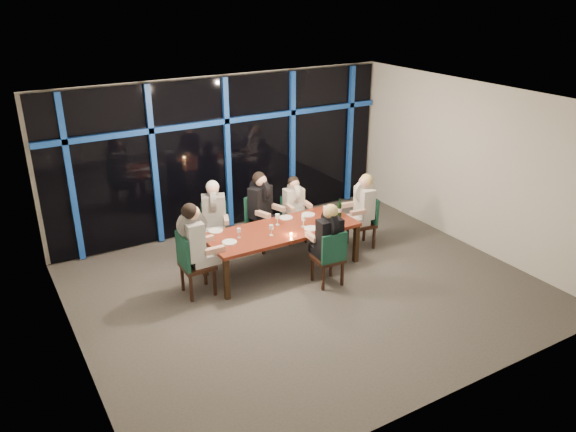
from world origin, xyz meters
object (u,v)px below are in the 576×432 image
at_px(water_pitcher, 328,219).
at_px(chair_near_mid, 330,256).
at_px(chair_far_left, 215,227).
at_px(diner_far_mid, 262,200).
at_px(diner_far_right, 294,200).
at_px(diner_end_right, 363,200).
at_px(wine_bottle, 339,210).
at_px(chair_end_right, 366,219).
at_px(dining_table, 282,232).
at_px(chair_far_right, 293,216).
at_px(chair_end_left, 191,261).
at_px(chair_far_mid, 259,219).
at_px(diner_near_mid, 328,232).
at_px(diner_end_left, 195,236).
at_px(diner_far_left, 214,209).

bearing_deg(water_pitcher, chair_near_mid, -109.72).
xyz_separation_m(chair_far_left, diner_far_mid, (0.86, -0.18, 0.41)).
height_order(diner_far_mid, diner_far_right, diner_far_mid).
xyz_separation_m(diner_end_right, wine_bottle, (-0.57, -0.08, -0.04)).
height_order(chair_end_right, diner_far_mid, diner_far_mid).
bearing_deg(dining_table, chair_far_right, 50.27).
relative_size(chair_far_left, chair_end_left, 0.93).
height_order(chair_far_right, chair_near_mid, chair_near_mid).
relative_size(chair_far_right, diner_far_right, 1.03).
bearing_deg(chair_end_left, diner_far_mid, -61.14).
relative_size(chair_far_left, chair_far_mid, 0.97).
relative_size(chair_far_right, diner_end_right, 0.93).
relative_size(chair_end_right, diner_near_mid, 1.03).
xyz_separation_m(dining_table, diner_far_mid, (0.09, 0.89, 0.27)).
distance_m(chair_far_right, diner_far_right, 0.36).
distance_m(chair_end_left, wine_bottle, 2.79).
xyz_separation_m(diner_end_left, water_pitcher, (2.33, -0.18, -0.15)).
bearing_deg(chair_far_right, chair_end_right, -36.49).
distance_m(chair_end_left, diner_end_right, 3.36).
bearing_deg(diner_far_right, diner_far_left, 179.35).
height_order(chair_end_right, diner_end_left, diner_end_left).
bearing_deg(chair_end_right, chair_far_right, -123.84).
relative_size(diner_far_left, diner_end_left, 0.93).
distance_m(dining_table, diner_far_left, 1.30).
relative_size(chair_far_mid, diner_end_right, 1.07).
xyz_separation_m(diner_far_left, diner_near_mid, (1.18, -1.81, -0.01)).
bearing_deg(chair_near_mid, chair_far_left, -55.93).
height_order(diner_end_right, diner_near_mid, diner_end_right).
xyz_separation_m(diner_near_mid, wine_bottle, (0.75, 0.76, -0.03)).
height_order(diner_far_left, diner_far_right, diner_far_left).
xyz_separation_m(chair_far_right, diner_near_mid, (-0.38, -1.73, 0.43)).
height_order(diner_far_left, diner_end_left, diner_end_left).
xyz_separation_m(chair_end_left, diner_end_right, (3.34, 0.06, 0.33)).
relative_size(chair_far_left, chair_far_right, 1.11).
distance_m(dining_table, diner_near_mid, 0.93).
relative_size(chair_near_mid, diner_far_right, 1.12).
distance_m(diner_near_mid, wine_bottle, 1.06).
bearing_deg(diner_far_right, wine_bottle, -62.07).
distance_m(chair_near_mid, diner_far_mid, 1.86).
relative_size(chair_far_mid, diner_far_left, 1.06).
height_order(diner_far_right, diner_end_left, diner_end_left).
xyz_separation_m(chair_end_right, diner_end_left, (-3.33, -0.05, 0.46)).
bearing_deg(diner_far_right, chair_far_left, 176.39).
distance_m(chair_end_left, diner_far_right, 2.56).
distance_m(chair_far_left, chair_end_right, 2.76).
xyz_separation_m(chair_far_left, water_pitcher, (1.54, -1.29, 0.30)).
distance_m(diner_far_left, wine_bottle, 2.20).
height_order(diner_far_left, diner_near_mid, diner_far_left).
bearing_deg(diner_near_mid, chair_far_left, -54.75).
height_order(chair_end_right, water_pitcher, chair_end_right).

